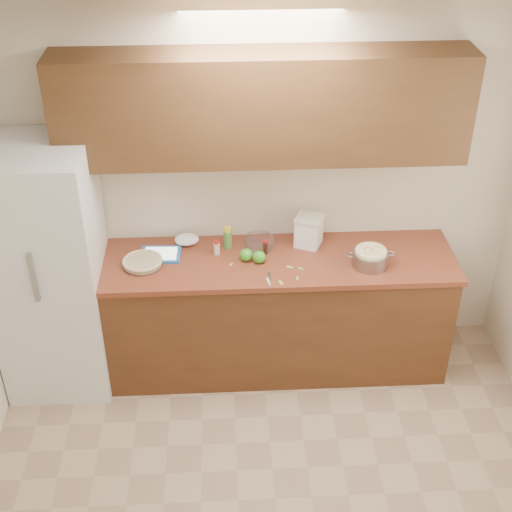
{
  "coord_description": "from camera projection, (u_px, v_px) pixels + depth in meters",
  "views": [
    {
      "loc": [
        -0.26,
        -2.56,
        3.62
      ],
      "look_at": [
        -0.05,
        1.43,
        0.98
      ],
      "focal_mm": 50.0,
      "sensor_mm": 36.0,
      "label": 1
    }
  ],
  "objects": [
    {
      "name": "paper_towel",
      "position": [
        187.0,
        239.0,
        5.01
      ],
      "size": [
        0.19,
        0.17,
        0.07
      ],
      "primitive_type": "ellipsoid",
      "rotation": [
        0.0,
        0.0,
        -0.16
      ],
      "color": "white",
      "rests_on": "counter_run"
    },
    {
      "name": "apple_center",
      "position": [
        259.0,
        257.0,
        4.81
      ],
      "size": [
        0.09,
        0.09,
        0.1
      ],
      "color": "green",
      "rests_on": "counter_run"
    },
    {
      "name": "peel_e",
      "position": [
        290.0,
        267.0,
        4.78
      ],
      "size": [
        0.05,
        0.04,
        0.0
      ],
      "primitive_type": "cube",
      "rotation": [
        0.0,
        0.0,
        -0.5
      ],
      "color": "#94C35F",
      "rests_on": "counter_run"
    },
    {
      "name": "apple_left",
      "position": [
        246.0,
        255.0,
        4.83
      ],
      "size": [
        0.09,
        0.09,
        0.1
      ],
      "color": "green",
      "rests_on": "counter_run"
    },
    {
      "name": "peel_d",
      "position": [
        231.0,
        264.0,
        4.81
      ],
      "size": [
        0.03,
        0.03,
        0.0
      ],
      "primitive_type": "cube",
      "rotation": [
        0.0,
        0.0,
        0.67
      ],
      "color": "#94C35F",
      "rests_on": "counter_run"
    },
    {
      "name": "vanilla_bottle",
      "position": [
        265.0,
        247.0,
        4.9
      ],
      "size": [
        0.04,
        0.04,
        0.11
      ],
      "rotation": [
        0.0,
        0.0,
        -0.01
      ],
      "color": "black",
      "rests_on": "counter_run"
    },
    {
      "name": "colander",
      "position": [
        370.0,
        258.0,
        4.77
      ],
      "size": [
        0.33,
        0.24,
        0.12
      ],
      "rotation": [
        0.0,
        0.0,
        -0.23
      ],
      "color": "gray",
      "rests_on": "counter_run"
    },
    {
      "name": "peel_b",
      "position": [
        281.0,
        283.0,
        4.63
      ],
      "size": [
        0.03,
        0.05,
        0.0
      ],
      "primitive_type": "cube",
      "rotation": [
        0.0,
        0.0,
        -1.2
      ],
      "color": "#94C35F",
      "rests_on": "counter_run"
    },
    {
      "name": "flour_canister",
      "position": [
        309.0,
        231.0,
        4.96
      ],
      "size": [
        0.23,
        0.23,
        0.22
      ],
      "rotation": [
        0.0,
        0.0,
        -0.4
      ],
      "color": "white",
      "rests_on": "counter_run"
    },
    {
      "name": "upper_cabinets",
      "position": [
        263.0,
        108.0,
        4.43
      ],
      "size": [
        2.6,
        0.34,
        0.7
      ],
      "primitive_type": "cube",
      "color": "#4F2F18",
      "rests_on": "room_shell"
    },
    {
      "name": "counter_run",
      "position": [
        263.0,
        312.0,
        5.12
      ],
      "size": [
        2.64,
        0.68,
        0.92
      ],
      "color": "#5A3019",
      "rests_on": "ground"
    },
    {
      "name": "paring_knife",
      "position": [
        269.0,
        281.0,
        4.64
      ],
      "size": [
        0.05,
        0.16,
        0.02
      ],
      "rotation": [
        0.0,
        0.0,
        0.18
      ],
      "color": "gray",
      "rests_on": "counter_run"
    },
    {
      "name": "mixing_bowl",
      "position": [
        259.0,
        242.0,
        4.97
      ],
      "size": [
        0.21,
        0.21,
        0.08
      ],
      "rotation": [
        0.0,
        0.0,
        0.01
      ],
      "color": "silver",
      "rests_on": "counter_run"
    },
    {
      "name": "cinnamon_shaker",
      "position": [
        217.0,
        248.0,
        4.89
      ],
      "size": [
        0.04,
        0.04,
        0.1
      ],
      "rotation": [
        0.0,
        0.0,
        0.25
      ],
      "color": "beige",
      "rests_on": "counter_run"
    },
    {
      "name": "pie",
      "position": [
        143.0,
        262.0,
        4.79
      ],
      "size": [
        0.28,
        0.28,
        0.04
      ],
      "rotation": [
        0.0,
        0.0,
        0.26
      ],
      "color": "silver",
      "rests_on": "counter_run"
    },
    {
      "name": "fridge",
      "position": [
        50.0,
        271.0,
        4.78
      ],
      "size": [
        0.7,
        0.7,
        1.8
      ],
      "primitive_type": "cube",
      "color": "white",
      "rests_on": "ground"
    },
    {
      "name": "room_shell",
      "position": [
        283.0,
        363.0,
        3.43
      ],
      "size": [
        3.6,
        3.6,
        3.6
      ],
      "color": "tan",
      "rests_on": "ground"
    },
    {
      "name": "lemon_bottle",
      "position": [
        228.0,
        238.0,
        4.95
      ],
      "size": [
        0.06,
        0.06,
        0.16
      ],
      "rotation": [
        0.0,
        0.0,
        0.2
      ],
      "color": "#4C8C38",
      "rests_on": "counter_run"
    },
    {
      "name": "peel_c",
      "position": [
        297.0,
        278.0,
        4.67
      ],
      "size": [
        0.02,
        0.04,
        0.0
      ],
      "primitive_type": "cube",
      "rotation": [
        0.0,
        0.0,
        -1.66
      ],
      "color": "#94C35F",
      "rests_on": "counter_run"
    },
    {
      "name": "peel_a",
      "position": [
        301.0,
        268.0,
        4.77
      ],
      "size": [
        0.04,
        0.03,
        0.0
      ],
      "primitive_type": "cube",
      "rotation": [
        0.0,
        0.0,
        2.5
      ],
      "color": "#94C35F",
      "rests_on": "counter_run"
    },
    {
      "name": "tablet",
      "position": [
        161.0,
        254.0,
        4.9
      ],
      "size": [
        0.28,
        0.22,
        0.02
      ],
      "rotation": [
        0.0,
        0.0,
        -0.05
      ],
      "color": "blue",
      "rests_on": "counter_run"
    }
  ]
}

